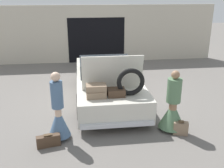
{
  "coord_description": "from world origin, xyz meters",
  "views": [
    {
      "loc": [
        -0.88,
        -8.22,
        3.46
      ],
      "look_at": [
        0.0,
        -1.33,
        0.96
      ],
      "focal_mm": 42.0,
      "sensor_mm": 36.0,
      "label": 1
    }
  ],
  "objects_px": {
    "person_left": "(58,116)",
    "person_right": "(173,110)",
    "suitcase_beside_left_person": "(48,141)",
    "car": "(107,81)",
    "suitcase_beside_right_person": "(181,128)"
  },
  "relations": [
    {
      "from": "person_left",
      "to": "suitcase_beside_right_person",
      "type": "height_order",
      "value": "person_left"
    },
    {
      "from": "car",
      "to": "suitcase_beside_left_person",
      "type": "height_order",
      "value": "car"
    },
    {
      "from": "person_left",
      "to": "suitcase_beside_left_person",
      "type": "relative_size",
      "value": 3.02
    },
    {
      "from": "car",
      "to": "suitcase_beside_right_person",
      "type": "relative_size",
      "value": 12.29
    },
    {
      "from": "person_left",
      "to": "person_right",
      "type": "xyz_separation_m",
      "value": [
        2.88,
        0.08,
        -0.05
      ]
    },
    {
      "from": "person_right",
      "to": "car",
      "type": "bearing_deg",
      "value": 37.17
    },
    {
      "from": "person_right",
      "to": "suitcase_beside_right_person",
      "type": "xyz_separation_m",
      "value": [
        0.15,
        -0.27,
        -0.4
      ]
    },
    {
      "from": "car",
      "to": "suitcase_beside_right_person",
      "type": "bearing_deg",
      "value": -58.79
    },
    {
      "from": "person_right",
      "to": "suitcase_beside_left_person",
      "type": "bearing_deg",
      "value": 103.17
    },
    {
      "from": "person_right",
      "to": "suitcase_beside_left_person",
      "type": "xyz_separation_m",
      "value": [
        -3.12,
        -0.41,
        -0.42
      ]
    },
    {
      "from": "person_left",
      "to": "suitcase_beside_right_person",
      "type": "xyz_separation_m",
      "value": [
        3.03,
        -0.19,
        -0.45
      ]
    },
    {
      "from": "car",
      "to": "suitcase_beside_left_person",
      "type": "xyz_separation_m",
      "value": [
        -1.68,
        -2.76,
        -0.45
      ]
    },
    {
      "from": "suitcase_beside_left_person",
      "to": "person_right",
      "type": "bearing_deg",
      "value": 7.53
    },
    {
      "from": "suitcase_beside_left_person",
      "to": "car",
      "type": "bearing_deg",
      "value": 58.66
    },
    {
      "from": "person_left",
      "to": "person_right",
      "type": "height_order",
      "value": "person_left"
    }
  ]
}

